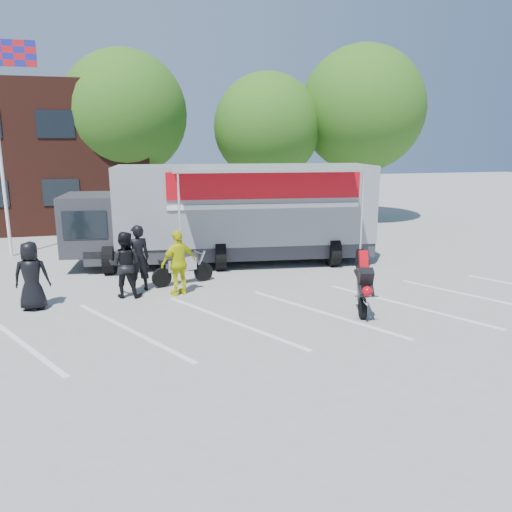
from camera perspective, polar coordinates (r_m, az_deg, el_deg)
name	(u,v)px	position (r m, az deg, el deg)	size (l,w,h in m)	color
ground	(232,337)	(11.31, -2.78, -9.26)	(100.00, 100.00, 0.00)	#979792
parking_bay_lines	(223,322)	(12.22, -3.74, -7.50)	(18.00, 5.00, 0.01)	white
flagpole	(4,119)	(20.69, -26.86, 13.81)	(1.61, 0.12, 8.00)	white
tree_left	(125,114)	(26.29, -14.78, 15.42)	(6.12, 6.12, 8.64)	#382314
tree_mid	(267,127)	(26.24, 1.27, 14.48)	(5.44, 5.44, 7.68)	#382314
tree_right	(362,109)	(27.59, 12.04, 16.07)	(6.46, 6.46, 9.12)	#382314
transporter_truck	(232,262)	(18.07, -2.76, -0.70)	(10.86, 5.23, 3.46)	gray
parked_motorcycle	(183,284)	(15.48, -8.31, -3.17)	(0.66, 1.99, 1.04)	silver
stunt_bike_rider	(358,310)	(13.27, 11.64, -6.09)	(0.72, 1.53, 1.80)	black
spectator_leather_a	(31,276)	(14.06, -24.28, -2.08)	(0.88, 0.57, 1.80)	black
spectator_leather_b	(138,258)	(14.81, -13.36, -0.24)	(0.71, 0.47, 1.95)	black
spectator_leather_c	(125,265)	(14.33, -14.77, -0.95)	(0.90, 0.70, 1.86)	black
spectator_hivis	(179,263)	(14.22, -8.82, -0.78)	(1.09, 0.45, 1.86)	#D9E00B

